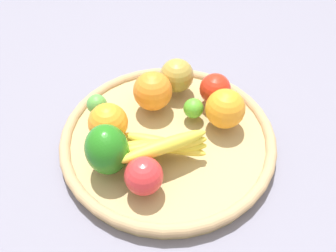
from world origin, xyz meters
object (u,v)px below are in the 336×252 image
(apple_0, at_px, (215,89))
(apple_2, at_px, (144,176))
(banana_bunch, at_px, (162,146))
(apple_1, at_px, (177,76))
(orange_1, at_px, (225,109))
(lime_1, at_px, (97,104))
(lime_0, at_px, (193,108))
(orange_2, at_px, (153,91))
(orange_0, at_px, (108,123))
(bell_pepper, at_px, (107,149))

(apple_0, height_order, apple_2, apple_2)
(banana_bunch, distance_m, apple_1, 0.20)
(orange_1, bearing_deg, lime_1, 164.30)
(apple_0, bearing_deg, lime_0, -144.24)
(apple_0, bearing_deg, orange_2, 178.24)
(banana_bunch, bearing_deg, orange_1, 26.92)
(orange_0, bearing_deg, bell_pepper, -92.83)
(orange_0, relative_size, bell_pepper, 0.79)
(orange_1, bearing_deg, orange_2, 151.91)
(orange_2, xyz_separation_m, apple_2, (-0.04, -0.21, -0.01))
(apple_1, bearing_deg, apple_0, -34.95)
(orange_0, height_order, lime_1, orange_0)
(apple_0, distance_m, bell_pepper, 0.28)
(apple_1, height_order, lime_1, apple_1)
(orange_1, xyz_separation_m, apple_1, (-0.08, 0.12, -0.00))
(orange_1, bearing_deg, apple_1, 122.65)
(orange_0, height_order, bell_pepper, bell_pepper)
(apple_0, bearing_deg, orange_0, -162.80)
(bell_pepper, bearing_deg, orange_1, -84.59)
(apple_2, relative_size, lime_1, 1.59)
(apple_0, bearing_deg, apple_2, -130.84)
(banana_bunch, height_order, orange_1, orange_1)
(apple_1, height_order, bell_pepper, bell_pepper)
(lime_0, height_order, apple_1, apple_1)
(banana_bunch, distance_m, lime_1, 0.19)
(apple_0, relative_size, apple_1, 0.90)
(apple_2, height_order, apple_1, apple_1)
(orange_0, bearing_deg, apple_1, 38.31)
(orange_0, xyz_separation_m, lime_0, (0.18, 0.03, -0.02))
(orange_1, xyz_separation_m, lime_1, (-0.26, 0.07, -0.02))
(lime_0, bearing_deg, apple_1, 102.25)
(orange_2, height_order, lime_1, orange_2)
(orange_2, distance_m, orange_1, 0.16)
(banana_bunch, xyz_separation_m, bell_pepper, (-0.10, -0.01, 0.02))
(bell_pepper, bearing_deg, lime_1, -5.46)
(apple_1, bearing_deg, lime_1, -164.66)
(lime_0, xyz_separation_m, bell_pepper, (-0.18, -0.11, 0.03))
(lime_1, distance_m, bell_pepper, 0.15)
(orange_2, xyz_separation_m, apple_0, (0.13, -0.00, -0.01))
(lime_0, bearing_deg, banana_bunch, -128.55)
(apple_1, bearing_deg, orange_0, -141.69)
(bell_pepper, bearing_deg, orange_0, -15.52)
(orange_0, relative_size, apple_0, 1.16)
(apple_0, xyz_separation_m, apple_2, (-0.18, -0.20, 0.00))
(lime_0, xyz_separation_m, apple_0, (0.05, 0.04, 0.01))
(apple_1, bearing_deg, orange_1, -57.35)
(apple_2, bearing_deg, bell_pepper, 136.51)
(lime_0, xyz_separation_m, apple_1, (-0.02, 0.09, 0.02))
(lime_0, relative_size, apple_0, 0.63)
(lime_1, height_order, bell_pepper, bell_pepper)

